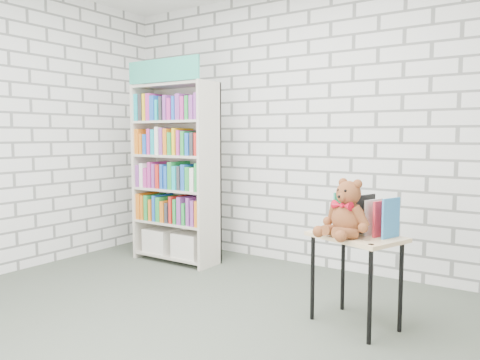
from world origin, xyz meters
The scene contains 6 objects.
ground centered at (0.00, 0.00, 0.00)m, with size 4.50×4.50×0.00m, color #444C40.
room_shell centered at (0.00, 0.00, 1.78)m, with size 4.52×4.02×2.81m.
bookshelf centered at (-1.20, 1.36, 0.95)m, with size 0.93×0.36×2.08m.
display_table centered at (0.98, 0.76, 0.55)m, with size 0.70×0.59×0.64m.
table_books centered at (1.01, 0.85, 0.77)m, with size 0.46×0.31×0.25m.
teddy_bear centered at (0.94, 0.67, 0.80)m, with size 0.36×0.35×0.39m.
Camera 1 is at (2.08, -2.31, 1.32)m, focal length 35.00 mm.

